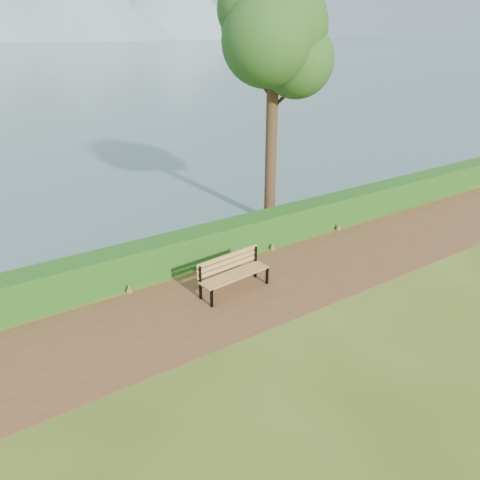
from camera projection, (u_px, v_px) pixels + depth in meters
ground at (271, 291)px, 12.54m from camera, size 140.00×140.00×0.00m
path at (265, 286)px, 12.76m from camera, size 40.00×3.40×0.01m
hedge at (220, 241)px, 14.30m from camera, size 32.00×0.85×1.00m
bench at (232, 271)px, 12.35m from camera, size 2.05×0.77×1.00m
tree at (274, 34)px, 14.62m from camera, size 4.00×3.76×8.44m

